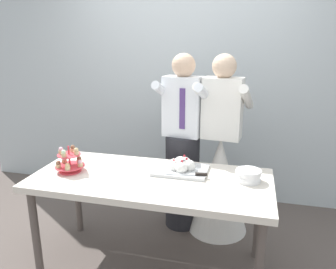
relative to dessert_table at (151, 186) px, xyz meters
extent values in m
plane|color=#564C47|center=(0.00, 0.00, -0.70)|extent=(8.00, 8.00, 0.00)
cube|color=silver|center=(0.00, 1.42, 0.75)|extent=(5.20, 0.10, 2.90)
cube|color=silver|center=(0.00, 0.00, 0.05)|extent=(1.80, 0.80, 0.05)
cylinder|color=#564C47|center=(-0.82, -0.32, -0.34)|extent=(0.06, 0.06, 0.72)
cylinder|color=#564C47|center=(0.82, -0.32, -0.34)|extent=(0.06, 0.06, 0.72)
cylinder|color=#564C47|center=(-0.82, 0.32, -0.34)|extent=(0.06, 0.06, 0.72)
cylinder|color=#564C47|center=(0.82, 0.32, -0.34)|extent=(0.06, 0.06, 0.72)
cylinder|color=#D83F4C|center=(-0.65, -0.05, 0.08)|extent=(0.17, 0.17, 0.01)
cylinder|color=#D83F4C|center=(-0.65, -0.05, 0.18)|extent=(0.01, 0.01, 0.21)
cylinder|color=#D83F4C|center=(-0.65, -0.05, 0.12)|extent=(0.23, 0.23, 0.01)
cylinder|color=#D1B784|center=(-0.56, -0.04, 0.14)|extent=(0.04, 0.04, 0.03)
sphere|color=#EAB7C6|center=(-0.56, -0.04, 0.16)|extent=(0.04, 0.04, 0.04)
cylinder|color=#D1B784|center=(-0.61, 0.03, 0.14)|extent=(0.04, 0.04, 0.03)
sphere|color=brown|center=(-0.61, 0.03, 0.16)|extent=(0.04, 0.04, 0.04)
cylinder|color=#D1B784|center=(-0.72, 0.00, 0.14)|extent=(0.04, 0.04, 0.03)
sphere|color=#EAB7C6|center=(-0.72, 0.00, 0.16)|extent=(0.04, 0.04, 0.04)
cylinder|color=#D1B784|center=(-0.71, -0.11, 0.14)|extent=(0.04, 0.04, 0.03)
sphere|color=brown|center=(-0.71, -0.11, 0.16)|extent=(0.04, 0.04, 0.04)
cylinder|color=#D1B784|center=(-0.62, -0.13, 0.14)|extent=(0.04, 0.04, 0.03)
sphere|color=#D6B27A|center=(-0.62, -0.13, 0.16)|extent=(0.04, 0.04, 0.04)
cylinder|color=#D83F4C|center=(-0.65, -0.05, 0.21)|extent=(0.18, 0.18, 0.01)
cylinder|color=#D1B784|center=(-0.58, -0.04, 0.23)|extent=(0.04, 0.04, 0.03)
sphere|color=#D6B27A|center=(-0.58, -0.04, 0.25)|extent=(0.04, 0.04, 0.04)
cylinder|color=#D1B784|center=(-0.65, 0.02, 0.23)|extent=(0.04, 0.04, 0.03)
sphere|color=brown|center=(-0.65, 0.02, 0.25)|extent=(0.04, 0.04, 0.04)
cylinder|color=#D1B784|center=(-0.71, -0.05, 0.23)|extent=(0.04, 0.04, 0.03)
sphere|color=#EAB7C6|center=(-0.71, -0.05, 0.25)|extent=(0.04, 0.04, 0.04)
cylinder|color=#D1B784|center=(-0.65, -0.11, 0.23)|extent=(0.04, 0.04, 0.03)
sphere|color=beige|center=(-0.65, -0.11, 0.25)|extent=(0.04, 0.04, 0.04)
cube|color=silver|center=(0.20, 0.16, 0.09)|extent=(0.42, 0.31, 0.02)
sphere|color=white|center=(0.27, 0.16, 0.13)|extent=(0.09, 0.09, 0.09)
sphere|color=white|center=(0.22, 0.24, 0.13)|extent=(0.08, 0.08, 0.08)
sphere|color=white|center=(0.13, 0.21, 0.12)|extent=(0.07, 0.07, 0.07)
sphere|color=white|center=(0.16, 0.13, 0.13)|extent=(0.08, 0.08, 0.08)
sphere|color=white|center=(0.22, 0.10, 0.13)|extent=(0.09, 0.09, 0.09)
sphere|color=white|center=(0.20, 0.16, 0.14)|extent=(0.11, 0.11, 0.11)
sphere|color=#B21923|center=(0.24, 0.18, 0.18)|extent=(0.02, 0.02, 0.02)
sphere|color=#2D1938|center=(0.21, 0.11, 0.17)|extent=(0.02, 0.02, 0.02)
sphere|color=#B21923|center=(0.20, 0.16, 0.18)|extent=(0.02, 0.02, 0.02)
sphere|color=#2D1938|center=(0.22, 0.14, 0.18)|extent=(0.02, 0.02, 0.02)
sphere|color=#B21923|center=(0.22, 0.21, 0.19)|extent=(0.02, 0.02, 0.02)
sphere|color=#DB474C|center=(0.15, 0.13, 0.18)|extent=(0.02, 0.02, 0.02)
sphere|color=#B21923|center=(0.22, 0.11, 0.18)|extent=(0.02, 0.02, 0.02)
cube|color=silver|center=(0.23, 0.05, 0.10)|extent=(0.23, 0.06, 0.00)
cube|color=black|center=(0.37, 0.07, 0.11)|extent=(0.09, 0.04, 0.02)
cylinder|color=white|center=(0.71, 0.11, 0.08)|extent=(0.18, 0.18, 0.01)
cylinder|color=white|center=(0.71, 0.11, 0.09)|extent=(0.18, 0.18, 0.01)
cylinder|color=white|center=(0.71, 0.11, 0.10)|extent=(0.18, 0.18, 0.01)
cylinder|color=white|center=(0.71, 0.11, 0.11)|extent=(0.18, 0.18, 0.01)
cylinder|color=white|center=(0.71, 0.11, 0.12)|extent=(0.18, 0.18, 0.01)
cylinder|color=white|center=(0.71, 0.11, 0.13)|extent=(0.18, 0.18, 0.01)
cylinder|color=white|center=(0.71, 0.11, 0.15)|extent=(0.18, 0.18, 0.01)
cylinder|color=white|center=(0.72, 0.11, 0.16)|extent=(0.18, 0.18, 0.01)
cylinder|color=#232328|center=(0.11, 0.67, -0.24)|extent=(0.32, 0.32, 0.92)
cube|color=white|center=(0.11, 0.67, 0.49)|extent=(0.36, 0.24, 0.54)
sphere|color=#D8B293|center=(0.11, 0.67, 0.85)|extent=(0.21, 0.21, 0.21)
cylinder|color=white|center=(-0.07, 0.70, 0.60)|extent=(0.14, 0.49, 0.28)
cylinder|color=white|center=(0.31, 0.65, 0.60)|extent=(0.14, 0.49, 0.28)
cube|color=#4C3372|center=(0.12, 0.57, 0.49)|extent=(0.05, 0.02, 0.36)
cone|color=white|center=(0.46, 0.68, -0.24)|extent=(0.56, 0.56, 0.92)
cube|color=white|center=(0.46, 0.68, 0.49)|extent=(0.36, 0.24, 0.54)
sphere|color=beige|center=(0.46, 0.68, 0.85)|extent=(0.21, 0.21, 0.21)
cylinder|color=white|center=(0.28, 0.70, 0.60)|extent=(0.13, 0.49, 0.28)
cylinder|color=white|center=(0.66, 0.66, 0.60)|extent=(0.13, 0.49, 0.28)
camera|label=1|loc=(0.70, -2.22, 1.09)|focal=35.65mm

